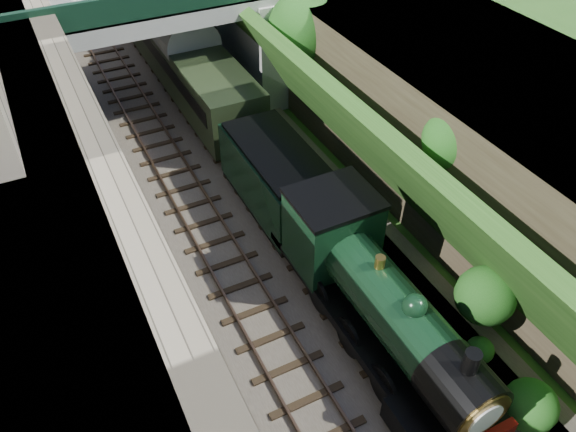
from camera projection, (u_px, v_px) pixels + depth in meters
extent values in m
cube|color=#473F38|center=(198.00, 139.00, 28.27)|extent=(10.00, 90.00, 0.20)
cube|color=#756B56|center=(69.00, 104.00, 24.18)|extent=(1.00, 90.00, 7.00)
cube|color=#262628|center=(363.00, 46.00, 29.50)|extent=(8.00, 90.00, 6.25)
cube|color=#1E4714|center=(287.00, 71.00, 28.25)|extent=(4.02, 90.00, 6.36)
sphere|color=#194C14|center=(530.00, 405.00, 16.48)|extent=(1.62, 1.62, 1.62)
sphere|color=#194C14|center=(485.00, 296.00, 18.08)|extent=(1.99, 1.99, 1.99)
sphere|color=#194C14|center=(454.00, 139.00, 19.88)|extent=(2.26, 2.26, 2.26)
sphere|color=#194C14|center=(438.00, 120.00, 20.52)|extent=(1.29, 1.29, 1.29)
sphere|color=#194C14|center=(354.00, 120.00, 23.86)|extent=(1.28, 1.28, 1.28)
sphere|color=#194C14|center=(351.00, 57.00, 24.62)|extent=(1.39, 1.39, 1.39)
sphere|color=#194C14|center=(314.00, 31.00, 26.88)|extent=(2.24, 2.24, 2.24)
sphere|color=#194C14|center=(274.00, 13.00, 29.69)|extent=(1.91, 1.91, 1.91)
sphere|color=#194C14|center=(246.00, 32.00, 31.55)|extent=(1.58, 1.58, 1.58)
sphere|color=#194C14|center=(219.00, 3.00, 34.44)|extent=(1.27, 1.27, 1.27)
sphere|color=#194C14|center=(193.00, 11.00, 36.93)|extent=(1.50, 1.50, 1.50)
cube|color=black|center=(159.00, 147.00, 27.50)|extent=(2.50, 90.00, 0.07)
cube|color=brown|center=(145.00, 149.00, 27.20)|extent=(0.08, 90.00, 0.14)
cube|color=brown|center=(173.00, 142.00, 27.68)|extent=(0.08, 90.00, 0.14)
cube|color=black|center=(220.00, 131.00, 28.59)|extent=(2.50, 90.00, 0.07)
cube|color=brown|center=(207.00, 133.00, 28.28)|extent=(0.08, 90.00, 0.14)
cube|color=brown|center=(233.00, 126.00, 28.77)|extent=(0.08, 90.00, 0.14)
cube|color=gray|center=(168.00, 0.00, 27.46)|extent=(16.00, 6.00, 0.90)
cube|color=gray|center=(57.00, 79.00, 27.30)|extent=(1.40, 6.40, 5.70)
cube|color=gray|center=(257.00, 38.00, 30.92)|extent=(2.40, 6.40, 5.70)
cylinder|color=black|center=(303.00, 79.00, 28.65)|extent=(0.30, 0.30, 4.40)
sphere|color=#194C14|center=(304.00, 30.00, 26.94)|extent=(3.60, 3.60, 3.60)
sphere|color=#194C14|center=(305.00, 34.00, 28.04)|extent=(2.40, 2.40, 2.40)
cube|color=black|center=(387.00, 346.00, 18.33)|extent=(2.40, 8.40, 0.60)
cube|color=black|center=(372.00, 313.00, 18.64)|extent=(2.70, 10.00, 0.35)
cylinder|color=black|center=(390.00, 305.00, 17.25)|extent=(1.90, 5.60, 1.90)
cylinder|color=black|center=(461.00, 390.00, 15.02)|extent=(1.96, 1.80, 1.96)
cylinder|color=white|center=(486.00, 420.00, 14.36)|extent=(1.10, 0.05, 1.10)
cylinder|color=black|center=(470.00, 364.00, 14.23)|extent=(0.44, 0.44, 0.90)
sphere|color=black|center=(415.00, 306.00, 15.92)|extent=(0.76, 0.76, 0.76)
cylinder|color=#A57F33|center=(380.00, 263.00, 17.06)|extent=(0.32, 0.32, 0.50)
cube|color=black|center=(332.00, 230.00, 19.57)|extent=(2.75, 2.40, 2.80)
cube|color=black|center=(334.00, 198.00, 18.62)|extent=(2.85, 2.50, 0.15)
cube|color=black|center=(404.00, 423.00, 15.92)|extent=(0.60, 1.40, 0.90)
cube|color=black|center=(473.00, 388.00, 16.77)|extent=(0.60, 1.40, 0.90)
cube|color=black|center=(278.00, 204.00, 23.89)|extent=(2.30, 6.00, 0.50)
cube|color=black|center=(278.00, 199.00, 23.72)|extent=(2.60, 6.00, 0.50)
cube|color=black|center=(277.00, 176.00, 22.93)|extent=(2.70, 6.00, 2.40)
cube|color=black|center=(277.00, 151.00, 22.11)|extent=(2.50, 5.60, 0.20)
cube|color=black|center=(183.00, 80.00, 32.41)|extent=(2.30, 17.00, 0.40)
cube|color=black|center=(182.00, 76.00, 32.25)|extent=(2.50, 17.00, 0.50)
cube|color=black|center=(179.00, 51.00, 31.26)|extent=(2.80, 18.00, 2.70)
cube|color=slate|center=(175.00, 25.00, 30.28)|extent=(2.90, 18.00, 0.50)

